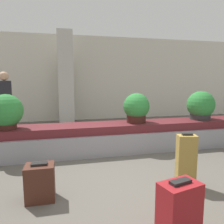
{
  "coord_description": "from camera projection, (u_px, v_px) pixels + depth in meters",
  "views": [
    {
      "loc": [
        -1.07,
        -2.78,
        1.53
      ],
      "look_at": [
        0.0,
        1.73,
        0.85
      ],
      "focal_mm": 35.0,
      "sensor_mm": 36.0,
      "label": 1
    }
  ],
  "objects": [
    {
      "name": "back_wall",
      "position": [
        88.0,
        78.0,
        8.44
      ],
      "size": [
        18.0,
        0.06,
        3.2
      ],
      "color": "beige",
      "rests_on": "ground_plane"
    },
    {
      "name": "potted_plant_1",
      "position": [
        201.0,
        106.0,
        5.21
      ],
      "size": [
        0.65,
        0.65,
        0.68
      ],
      "color": "#2D2D2D",
      "rests_on": "carousel"
    },
    {
      "name": "potted_plant_0",
      "position": [
        136.0,
        108.0,
        4.79
      ],
      "size": [
        0.58,
        0.58,
        0.65
      ],
      "color": "#381914",
      "rests_on": "carousel"
    },
    {
      "name": "ground_plane",
      "position": [
        140.0,
        187.0,
        3.14
      ],
      "size": [
        18.0,
        18.0,
        0.0
      ],
      "primitive_type": "plane",
      "color": "#59544C"
    },
    {
      "name": "potted_plant_2",
      "position": [
        6.0,
        112.0,
        4.1
      ],
      "size": [
        0.62,
        0.62,
        0.67
      ],
      "color": "#381914",
      "rests_on": "carousel"
    },
    {
      "name": "suitcase_3",
      "position": [
        179.0,
        212.0,
        2.05
      ],
      "size": [
        0.43,
        0.32,
        0.62
      ],
      "rotation": [
        0.0,
        0.0,
        0.24
      ],
      "color": "maroon",
      "rests_on": "ground_plane"
    },
    {
      "name": "traveler_0",
      "position": [
        5.0,
        97.0,
        6.02
      ],
      "size": [
        0.36,
        0.29,
        1.76
      ],
      "rotation": [
        0.0,
        0.0,
        0.38
      ],
      "color": "#282833",
      "rests_on": "ground_plane"
    },
    {
      "name": "pillar",
      "position": [
        66.0,
        78.0,
        7.56
      ],
      "size": [
        0.52,
        0.52,
        3.2
      ],
      "color": "beige",
      "rests_on": "ground_plane"
    },
    {
      "name": "suitcase_0",
      "position": [
        186.0,
        161.0,
        3.13
      ],
      "size": [
        0.29,
        0.23,
        0.79
      ],
      "rotation": [
        0.0,
        0.0,
        -0.24
      ],
      "color": "#A3843D",
      "rests_on": "ground_plane"
    },
    {
      "name": "suitcase_4",
      "position": [
        40.0,
        182.0,
        2.79
      ],
      "size": [
        0.36,
        0.28,
        0.5
      ],
      "rotation": [
        0.0,
        0.0,
        -0.01
      ],
      "color": "#472319",
      "rests_on": "ground_plane"
    },
    {
      "name": "carousel",
      "position": [
        112.0,
        138.0,
        4.77
      ],
      "size": [
        6.89,
        0.84,
        0.6
      ],
      "color": "gray",
      "rests_on": "ground_plane"
    }
  ]
}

